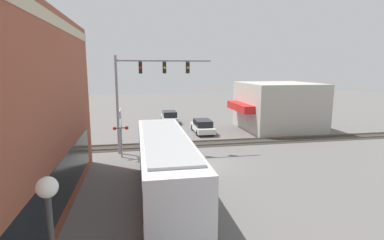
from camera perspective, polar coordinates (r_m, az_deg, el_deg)
ground_plane at (r=21.31m, az=1.32°, el=-8.71°), size 120.00×120.00×0.00m
shop_building at (r=34.78m, az=15.94°, el=2.56°), size 8.31×8.85×5.17m
city_bus at (r=15.91m, az=-5.13°, el=-8.32°), size 11.58×2.59×3.33m
traffic_signal_gantry at (r=24.01m, az=-8.98°, el=7.23°), size 0.42×7.57×7.77m
crossing_signal at (r=23.32m, az=-13.43°, el=-1.51°), size 1.41×1.18×3.81m
rail_track_near at (r=26.96m, az=-1.30°, el=-4.65°), size 2.60×60.00×0.15m
parked_car_white at (r=31.67m, az=2.01°, el=-1.27°), size 4.64×1.82×1.42m
parked_car_silver at (r=37.56m, az=-4.33°, el=0.51°), size 4.24×1.82×1.49m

